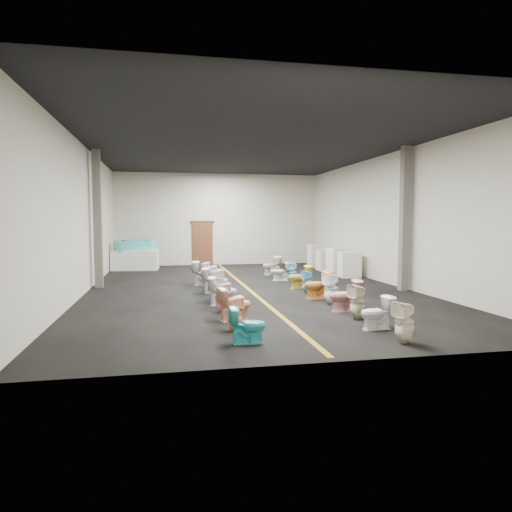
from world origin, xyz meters
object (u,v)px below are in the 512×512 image
object	(u,v)px
toilet_right_5	(317,285)
toilet_right_7	(300,277)
toilet_left_1	(234,313)
toilet_right_0	(405,322)
toilet_left_0	(248,325)
toilet_left_6	(215,281)
toilet_right_11	(271,266)
toilet_right_10	(275,268)
toilet_right_2	(358,302)
toilet_left_5	(215,284)
toilet_right_8	(293,273)
toilet_left_7	(210,277)
toilet_right_9	(280,271)
appliance_crate_a	(349,265)
appliance_crate_d	(317,256)
toilet_right_4	(331,289)
bathtub	(135,246)
toilet_right_1	(377,313)
appliance_crate_b	(338,261)
display_table	(135,260)
toilet_left_2	(234,304)
toilet_left_8	(204,273)
toilet_right_3	(345,296)
toilet_left_3	(222,298)
toilet_right_6	(307,282)
toilet_left_9	(205,272)
appliance_crate_c	(327,260)
toilet_left_4	(223,291)

from	to	relation	value
toilet_right_5	toilet_right_7	xyz separation A→B (m)	(0.08, 1.97, -0.02)
toilet_left_1	toilet_right_0	size ratio (longest dim) A/B	0.92
toilet_left_0	toilet_left_1	xyz separation A→B (m)	(-0.10, 0.98, 0.02)
toilet_left_6	toilet_right_11	bearing A→B (deg)	-16.14
toilet_right_10	toilet_right_11	bearing A→B (deg)	153.69
toilet_right_2	toilet_right_7	distance (m)	4.69
toilet_left_1	toilet_left_5	xyz separation A→B (m)	(0.01, 3.71, 0.08)
toilet_right_5	toilet_right_8	bearing A→B (deg)	172.33
toilet_right_11	toilet_left_7	bearing A→B (deg)	-52.17
toilet_right_5	toilet_right_9	xyz separation A→B (m)	(-0.07, 3.91, -0.05)
appliance_crate_a	toilet_right_9	world-z (taller)	appliance_crate_a
appliance_crate_d	toilet_left_6	size ratio (longest dim) A/B	1.38
toilet_left_7	toilet_right_7	distance (m)	2.90
toilet_right_4	bathtub	bearing A→B (deg)	-168.99
appliance_crate_a	toilet_right_4	world-z (taller)	appliance_crate_a
appliance_crate_a	toilet_right_10	bearing A→B (deg)	173.37
toilet_right_1	appliance_crate_b	bearing A→B (deg)	159.54
toilet_left_0	display_table	bearing A→B (deg)	13.85
toilet_left_2	toilet_right_7	world-z (taller)	toilet_right_7
toilet_left_0	toilet_left_8	bearing A→B (deg)	2.94
appliance_crate_a	toilet_right_3	bearing A→B (deg)	-113.58
toilet_right_10	toilet_right_11	size ratio (longest dim) A/B	1.06
toilet_right_5	toilet_left_3	bearing A→B (deg)	-69.34
toilet_right_6	toilet_right_4	bearing A→B (deg)	-9.01
appliance_crate_b	toilet_left_7	size ratio (longest dim) A/B	1.38
toilet_left_2	toilet_left_7	world-z (taller)	toilet_left_7
appliance_crate_a	toilet_right_0	xyz separation A→B (m)	(-2.80, -9.18, -0.11)
toilet_left_9	toilet_right_1	distance (m)	8.43
toilet_right_9	appliance_crate_c	bearing A→B (deg)	147.57
display_table	toilet_left_8	distance (m)	6.05
toilet_left_0	toilet_right_5	bearing A→B (deg)	-31.32
toilet_left_8	toilet_right_0	bearing A→B (deg)	-141.29
toilet_right_5	toilet_right_11	xyz separation A→B (m)	(0.01, 5.72, -0.01)
toilet_right_7	toilet_left_4	bearing A→B (deg)	-50.55
toilet_left_5	toilet_right_11	size ratio (longest dim) A/B	1.13
toilet_right_0	toilet_right_9	distance (m)	8.67
toilet_left_8	toilet_right_3	xyz separation A→B (m)	(2.98, -5.12, -0.02)
toilet_left_0	toilet_left_3	size ratio (longest dim) A/B	0.91
toilet_left_9	appliance_crate_d	bearing A→B (deg)	-74.66
toilet_left_8	toilet_right_10	bearing A→B (deg)	-43.49
toilet_right_8	toilet_left_5	bearing A→B (deg)	-28.59
display_table	toilet_right_3	size ratio (longest dim) A/B	2.56
toilet_left_3	toilet_left_1	bearing A→B (deg)	162.20
bathtub	toilet_right_4	xyz separation A→B (m)	(5.59, -9.62, -0.65)
toilet_left_4	toilet_right_9	bearing A→B (deg)	-16.48
toilet_right_1	toilet_right_11	distance (m)	9.42
toilet_right_8	appliance_crate_b	bearing A→B (deg)	156.67
appliance_crate_c	toilet_right_2	bearing A→B (deg)	-106.19
toilet_right_4	toilet_right_5	bearing A→B (deg)	165.93
appliance_crate_d	toilet_right_5	xyz separation A→B (m)	(-2.81, -8.28, -0.15)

